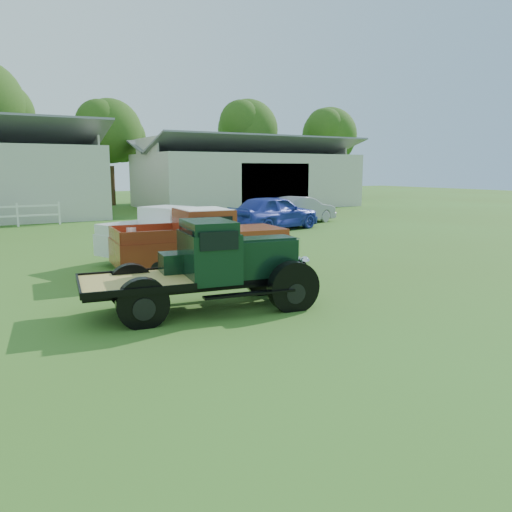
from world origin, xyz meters
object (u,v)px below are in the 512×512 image
vintage_flatbed (205,266)px  white_pickup (166,234)px  misc_car_blue (274,212)px  red_pickup (201,240)px  misc_car_grey (301,210)px

vintage_flatbed → white_pickup: 6.22m
vintage_flatbed → misc_car_blue: 14.02m
misc_car_blue → vintage_flatbed: bearing=128.2°
red_pickup → vintage_flatbed: bearing=-107.4°
white_pickup → misc_car_blue: (7.18, 5.06, 0.01)m
red_pickup → misc_car_blue: red_pickup is taller
red_pickup → white_pickup: red_pickup is taller
white_pickup → misc_car_grey: size_ratio=1.04×
white_pickup → vintage_flatbed: bearing=-126.2°
vintage_flatbed → misc_car_grey: size_ratio=1.07×
red_pickup → white_pickup: 2.47m
red_pickup → misc_car_grey: bearing=48.1°
white_pickup → misc_car_grey: 12.19m
red_pickup → misc_car_grey: 13.64m
misc_car_blue → misc_car_grey: 3.40m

